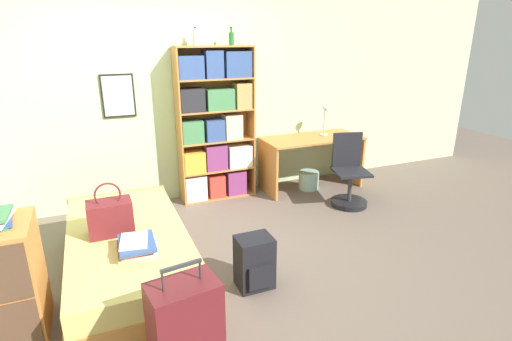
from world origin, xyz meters
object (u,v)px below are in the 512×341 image
Objects in this scene: bottle_brown at (231,38)px; desk_lamp at (326,112)px; handbag at (110,217)px; backpack at (255,263)px; suitcase at (186,334)px; bed at (129,253)px; waste_bin at (309,180)px; book_stack_on_bed at (137,246)px; desk at (312,152)px; desk_chair at (349,182)px; bottle_green at (195,38)px; bookcase at (215,127)px.

desk_lamp is (1.30, -0.10, -0.95)m from bottle_brown.
handbag is 1.26m from backpack.
suitcase is (0.31, -1.33, -0.23)m from handbag.
handbag is at bearing 174.29° from bed.
bed is 2.42× the size of suitcase.
bed is at bearing -154.19° from waste_bin.
bottle_brown reaches higher than book_stack_on_bed.
desk is (2.66, 1.26, -0.07)m from handbag.
bed is at bearing 148.53° from backpack.
backpack is 1.66× the size of waste_bin.
waste_bin is at bearing 107.04° from desk_chair.
bottle_brown reaches higher than handbag.
bottle_green is at bearing 61.18° from book_stack_on_bed.
bookcase is 9.31× the size of bottle_green.
backpack is at bearing -31.47° from bed.
waste_bin is (1.43, -0.26, -1.85)m from bottle_green.
bookcase reaches higher than handbag.
desk reaches higher than book_stack_on_bed.
handbag reaches higher than book_stack_on_bed.
bottle_green is at bearing 72.78° from suitcase.
waste_bin is at bearing 33.04° from book_stack_on_bed.
book_stack_on_bed reaches higher than waste_bin.
bed is 2.24× the size of desk_chair.
bookcase is at bearing 175.71° from desk_lamp.
book_stack_on_bed is 3.27m from desk_lamp.
bottle_brown reaches higher than suitcase.
bottle_brown is (0.42, -0.05, 0.00)m from bottle_green.
backpack is 2.36m from waste_bin.
handbag is 0.24× the size of bookcase.
bookcase is 4.19× the size of backpack.
bed is 0.47m from book_stack_on_bed.
bookcase is (1.05, 2.74, 0.58)m from suitcase.
bed is 5.25× the size of book_stack_on_bed.
suitcase is 3.33m from bottle_green.
book_stack_on_bed is 2.75m from bottle_brown.
bed reaches higher than waste_bin.
backpack is (1.06, -0.59, -0.35)m from handbag.
desk_lamp reaches higher than waste_bin.
backpack reaches higher than bed.
desk is at bearing -6.87° from bookcase.
handbag is at bearing 103.24° from suitcase.
bottle_green reaches higher than waste_bin.
backpack is at bearing -131.03° from desk.
suitcase is at bearing -132.35° from desk.
desk_lamp is (2.89, 1.30, 0.44)m from handbag.
desk is 0.39m from waste_bin.
suitcase is 3.41m from waste_bin.
handbag is 1.21× the size of book_stack_on_bed.
backpack is at bearing -146.58° from desk_chair.
desk_lamp is (1.53, -0.11, 0.10)m from bookcase.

